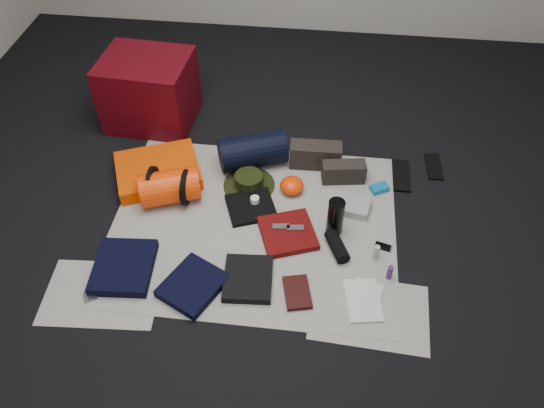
# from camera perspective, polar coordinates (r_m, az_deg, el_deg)

# --- Properties ---
(floor) EXTENTS (4.50, 4.50, 0.02)m
(floor) POSITION_cam_1_polar(r_m,az_deg,el_deg) (3.03, -1.99, -2.39)
(floor) COLOR black
(floor) RESTS_ON ground
(newspaper_mat) EXTENTS (1.60, 1.30, 0.01)m
(newspaper_mat) POSITION_cam_1_polar(r_m,az_deg,el_deg) (3.02, -1.99, -2.23)
(newspaper_mat) COLOR beige
(newspaper_mat) RESTS_ON floor
(newspaper_sheet_front_left) EXTENTS (0.61, 0.44, 0.00)m
(newspaper_sheet_front_left) POSITION_cam_1_polar(r_m,az_deg,el_deg) (2.87, -17.79, -9.15)
(newspaper_sheet_front_left) COLOR beige
(newspaper_sheet_front_left) RESTS_ON floor
(newspaper_sheet_front_right) EXTENTS (0.60, 0.43, 0.00)m
(newspaper_sheet_front_right) POSITION_cam_1_polar(r_m,az_deg,el_deg) (2.72, 10.42, -11.37)
(newspaper_sheet_front_right) COLOR beige
(newspaper_sheet_front_right) RESTS_ON floor
(red_cabinet) EXTENTS (0.59, 0.50, 0.47)m
(red_cabinet) POSITION_cam_1_polar(r_m,az_deg,el_deg) (3.68, -13.06, 11.78)
(red_cabinet) COLOR #53060E
(red_cabinet) RESTS_ON floor
(sleeping_pad) EXTENTS (0.60, 0.56, 0.09)m
(sleeping_pad) POSITION_cam_1_polar(r_m,az_deg,el_deg) (3.33, -12.17, 3.50)
(sleeping_pad) COLOR #F94C02
(sleeping_pad) RESTS_ON newspaper_mat
(stuff_sack) EXTENTS (0.39, 0.31, 0.20)m
(stuff_sack) POSITION_cam_1_polar(r_m,az_deg,el_deg) (3.13, -10.96, 1.81)
(stuff_sack) COLOR #FE3904
(stuff_sack) RESTS_ON newspaper_mat
(sack_strap_left) EXTENTS (0.02, 0.22, 0.22)m
(sack_strap_left) POSITION_cam_1_polar(r_m,az_deg,el_deg) (3.16, -12.73, 2.06)
(sack_strap_left) COLOR black
(sack_strap_left) RESTS_ON newspaper_mat
(sack_strap_right) EXTENTS (0.03, 0.22, 0.22)m
(sack_strap_right) POSITION_cam_1_polar(r_m,az_deg,el_deg) (3.10, -9.21, 1.78)
(sack_strap_right) COLOR black
(sack_strap_right) RESTS_ON newspaper_mat
(navy_duffel) EXTENTS (0.46, 0.35, 0.21)m
(navy_duffel) POSITION_cam_1_polar(r_m,az_deg,el_deg) (3.30, -2.10, 5.75)
(navy_duffel) COLOR black
(navy_duffel) RESTS_ON newspaper_mat
(boonie_brim) EXTENTS (0.37, 0.37, 0.01)m
(boonie_brim) POSITION_cam_1_polar(r_m,az_deg,el_deg) (3.23, -2.48, 2.07)
(boonie_brim) COLOR black
(boonie_brim) RESTS_ON newspaper_mat
(boonie_crown) EXTENTS (0.17, 0.17, 0.08)m
(boonie_crown) POSITION_cam_1_polar(r_m,az_deg,el_deg) (3.20, -2.50, 2.60)
(boonie_crown) COLOR black
(boonie_crown) RESTS_ON boonie_brim
(hiking_boot_left) EXTENTS (0.32, 0.13, 0.16)m
(hiking_boot_left) POSITION_cam_1_polar(r_m,az_deg,el_deg) (3.32, 4.70, 5.26)
(hiking_boot_left) COLOR #2B2722
(hiking_boot_left) RESTS_ON newspaper_mat
(hiking_boot_right) EXTENTS (0.27, 0.14, 0.13)m
(hiking_boot_right) POSITION_cam_1_polar(r_m,az_deg,el_deg) (3.25, 7.71, 3.44)
(hiking_boot_right) COLOR #2B2722
(hiking_boot_right) RESTS_ON newspaper_mat
(flip_flop_left) EXTENTS (0.10, 0.28, 0.02)m
(flip_flop_left) POSITION_cam_1_polar(r_m,az_deg,el_deg) (3.38, 13.69, 3.00)
(flip_flop_left) COLOR black
(flip_flop_left) RESTS_ON floor
(flip_flop_right) EXTENTS (0.10, 0.24, 0.01)m
(flip_flop_right) POSITION_cam_1_polar(r_m,az_deg,el_deg) (3.50, 17.00, 3.89)
(flip_flop_right) COLOR black
(flip_flop_right) RESTS_ON floor
(trousers_navy_a) EXTENTS (0.33, 0.37, 0.05)m
(trousers_navy_a) POSITION_cam_1_polar(r_m,az_deg,el_deg) (2.90, -15.66, -6.54)
(trousers_navy_a) COLOR black
(trousers_navy_a) RESTS_ON newspaper_mat
(trousers_navy_b) EXTENTS (0.37, 0.39, 0.05)m
(trousers_navy_b) POSITION_cam_1_polar(r_m,az_deg,el_deg) (2.76, -8.51, -8.65)
(trousers_navy_b) COLOR black
(trousers_navy_b) RESTS_ON newspaper_mat
(trousers_charcoal) EXTENTS (0.27, 0.30, 0.04)m
(trousers_charcoal) POSITION_cam_1_polar(r_m,az_deg,el_deg) (2.76, -2.60, -8.02)
(trousers_charcoal) COLOR black
(trousers_charcoal) RESTS_ON newspaper_mat
(black_tshirt) EXTENTS (0.34, 0.33, 0.03)m
(black_tshirt) POSITION_cam_1_polar(r_m,az_deg,el_deg) (3.09, -2.29, -0.31)
(black_tshirt) COLOR black
(black_tshirt) RESTS_ON newspaper_mat
(red_shirt) EXTENTS (0.37, 0.37, 0.04)m
(red_shirt) POSITION_cam_1_polar(r_m,az_deg,el_deg) (2.95, 1.70, -3.14)
(red_shirt) COLOR #5A0A09
(red_shirt) RESTS_ON newspaper_mat
(orange_stuff_sack) EXTENTS (0.15, 0.15, 0.09)m
(orange_stuff_sack) POSITION_cam_1_polar(r_m,az_deg,el_deg) (3.16, 2.14, 1.99)
(orange_stuff_sack) COLOR #FE3904
(orange_stuff_sack) RESTS_ON newspaper_mat
(first_aid_pouch) EXTENTS (0.23, 0.19, 0.05)m
(first_aid_pouch) POSITION_cam_1_polar(r_m,az_deg,el_deg) (3.11, 8.54, -0.18)
(first_aid_pouch) COLOR #929A93
(first_aid_pouch) RESTS_ON newspaper_mat
(water_bottle) EXTENTS (0.10, 0.10, 0.23)m
(water_bottle) POSITION_cam_1_polar(r_m,az_deg,el_deg) (2.92, 6.83, -1.39)
(water_bottle) COLOR black
(water_bottle) RESTS_ON newspaper_mat
(speaker) EXTENTS (0.15, 0.21, 0.08)m
(speaker) POSITION_cam_1_polar(r_m,az_deg,el_deg) (2.88, 7.01, -4.51)
(speaker) COLOR black
(speaker) RESTS_ON newspaper_mat
(compact_camera) EXTENTS (0.11, 0.09, 0.04)m
(compact_camera) POSITION_cam_1_polar(r_m,az_deg,el_deg) (3.12, 9.59, -0.24)
(compact_camera) COLOR #B6B7BC
(compact_camera) RESTS_ON newspaper_mat
(cyan_case) EXTENTS (0.12, 0.11, 0.03)m
(cyan_case) POSITION_cam_1_polar(r_m,az_deg,el_deg) (3.25, 11.46, 1.68)
(cyan_case) COLOR #106AA1
(cyan_case) RESTS_ON newspaper_mat
(toiletry_purple) EXTENTS (0.03, 0.03, 0.09)m
(toiletry_purple) POSITION_cam_1_polar(r_m,az_deg,el_deg) (2.82, 12.55, -7.19)
(toiletry_purple) COLOR #472066
(toiletry_purple) RESTS_ON newspaper_mat
(toiletry_clear) EXTENTS (0.04, 0.04, 0.09)m
(toiletry_clear) POSITION_cam_1_polar(r_m,az_deg,el_deg) (2.88, 11.13, -5.12)
(toiletry_clear) COLOR #A6AAA6
(toiletry_clear) RESTS_ON newspaper_mat
(paperback_book) EXTENTS (0.17, 0.22, 0.03)m
(paperback_book) POSITION_cam_1_polar(r_m,az_deg,el_deg) (2.72, 2.72, -9.49)
(paperback_book) COLOR black
(paperback_book) RESTS_ON newspaper_mat
(map_booklet) EXTENTS (0.21, 0.27, 0.01)m
(map_booklet) POSITION_cam_1_polar(r_m,az_deg,el_deg) (2.74, 9.78, -10.19)
(map_booklet) COLOR silver
(map_booklet) RESTS_ON newspaper_mat
(map_printout) EXTENTS (0.20, 0.22, 0.01)m
(map_printout) POSITION_cam_1_polar(r_m,az_deg,el_deg) (2.76, 9.98, -9.70)
(map_printout) COLOR silver
(map_printout) RESTS_ON newspaper_mat
(sunglasses) EXTENTS (0.09, 0.06, 0.02)m
(sunglasses) POSITION_cam_1_polar(r_m,az_deg,el_deg) (2.96, 11.84, -4.50)
(sunglasses) COLOR black
(sunglasses) RESTS_ON newspaper_mat
(key_cluster) EXTENTS (0.09, 0.09, 0.01)m
(key_cluster) POSITION_cam_1_polar(r_m,az_deg,el_deg) (2.86, -18.96, -9.38)
(key_cluster) COLOR #B6B7BC
(key_cluster) RESTS_ON newspaper_mat
(tape_roll) EXTENTS (0.05, 0.05, 0.04)m
(tape_roll) POSITION_cam_1_polar(r_m,az_deg,el_deg) (3.08, -1.86, 0.45)
(tape_roll) COLOR white
(tape_roll) RESTS_ON black_tshirt
(energy_bar_a) EXTENTS (0.10, 0.05, 0.01)m
(energy_bar_a) POSITION_cam_1_polar(r_m,az_deg,el_deg) (2.94, 0.98, -2.45)
(energy_bar_a) COLOR #B6B7BC
(energy_bar_a) RESTS_ON red_shirt
(energy_bar_b) EXTENTS (0.10, 0.05, 0.01)m
(energy_bar_b) POSITION_cam_1_polar(r_m,az_deg,el_deg) (2.94, 2.53, -2.59)
(energy_bar_b) COLOR #B6B7BC
(energy_bar_b) RESTS_ON red_shirt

